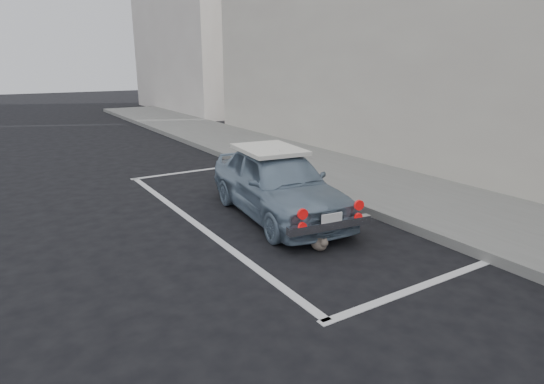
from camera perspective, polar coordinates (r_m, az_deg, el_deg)
The scene contains 9 objects.
ground at distance 5.78m, azimuth 10.93°, elevation -10.92°, with size 80.00×80.00×0.00m, color black.
sidewalk at distance 9.22m, azimuth 17.20°, elevation -0.51°, with size 2.80×40.00×0.15m, color slate.
shop_building at distance 12.59m, azimuth 21.27°, elevation 19.12°, with size 3.50×18.00×7.00m.
building_far at distance 25.75m, azimuth -9.82°, elevation 18.98°, with size 3.50×10.00×8.00m, color beige.
pline_rear at distance 5.81m, azimuth 18.04°, elevation -11.26°, with size 3.00×0.12×0.01m, color silver.
pline_front at distance 11.30m, azimuth -9.95°, elevation 2.58°, with size 3.00×0.12×0.01m, color silver.
pline_side at distance 7.68m, azimuth -9.61°, elevation -3.87°, with size 0.12×7.00×0.01m, color silver.
retro_coupe at distance 7.78m, azimuth 0.72°, elevation 1.20°, with size 1.79×3.61×1.18m.
cat at distance 6.53m, azimuth 5.95°, elevation -6.42°, with size 0.20×0.44×0.23m.
Camera 1 is at (-3.59, -3.71, 2.59)m, focal length 30.00 mm.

